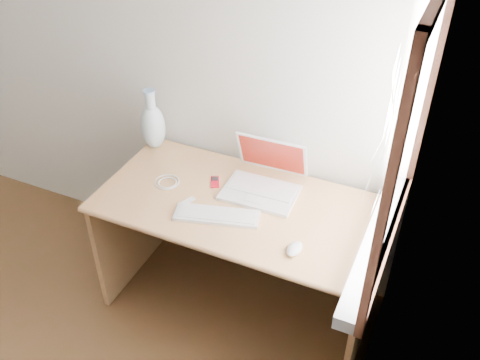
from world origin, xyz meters
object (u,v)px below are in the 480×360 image
at_px(laptop, 264,180).
at_px(desk, 246,225).
at_px(external_keyboard, 217,215).
at_px(vase, 153,125).

bearing_deg(laptop, desk, -134.18).
bearing_deg(external_keyboard, desk, 60.86).
xyz_separation_m(laptop, external_keyboard, (-0.12, -0.28, -0.05)).
relative_size(external_keyboard, vase, 1.18).
height_order(external_keyboard, vase, vase).
height_order(laptop, external_keyboard, laptop).
relative_size(laptop, external_keyboard, 0.89).
bearing_deg(laptop, external_keyboard, -113.95).
relative_size(desk, vase, 3.93).
relative_size(desk, external_keyboard, 3.33).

